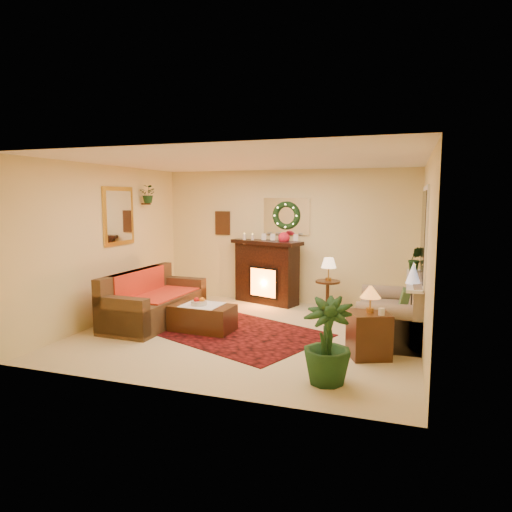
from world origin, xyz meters
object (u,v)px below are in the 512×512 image
(fireplace, at_px, (267,275))
(loveseat, at_px, (390,310))
(end_table_square, at_px, (369,337))
(sofa, at_px, (155,297))
(side_table_round, at_px, (327,294))
(coffee_table, at_px, (202,318))

(fireplace, height_order, loveseat, fireplace)
(end_table_square, bearing_deg, loveseat, 76.35)
(end_table_square, bearing_deg, fireplace, 130.53)
(sofa, xyz_separation_m, loveseat, (3.73, 0.36, -0.01))
(loveseat, xyz_separation_m, side_table_round, (-1.14, 1.25, -0.09))
(sofa, bearing_deg, end_table_square, -7.33)
(side_table_round, bearing_deg, coffee_table, -132.19)
(sofa, relative_size, fireplace, 1.57)
(loveseat, bearing_deg, sofa, -176.33)
(loveseat, relative_size, coffee_table, 1.59)
(loveseat, distance_m, coffee_table, 2.84)
(sofa, xyz_separation_m, fireplace, (1.33, 1.96, 0.12))
(sofa, height_order, fireplace, fireplace)
(side_table_round, bearing_deg, loveseat, -47.58)
(end_table_square, bearing_deg, side_table_round, 112.60)
(side_table_round, relative_size, coffee_table, 0.59)
(sofa, distance_m, fireplace, 2.37)
(sofa, bearing_deg, loveseat, 7.60)
(coffee_table, bearing_deg, loveseat, 14.66)
(side_table_round, relative_size, end_table_square, 0.97)
(loveseat, xyz_separation_m, coffee_table, (-2.78, -0.57, -0.21))
(loveseat, distance_m, side_table_round, 1.69)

